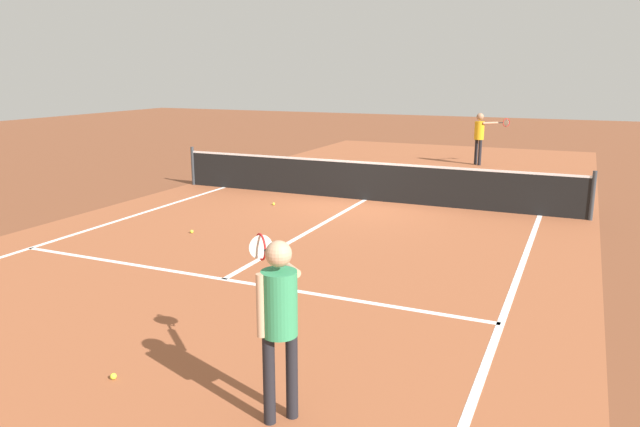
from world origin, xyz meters
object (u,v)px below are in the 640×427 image
object	(u,v)px
net	(365,180)
tennis_ball_by_baseline	(113,376)
tennis_ball_near_net	(274,204)
tennis_ball_mid_court	(192,232)
player_near	(279,310)
player_far	(480,133)

from	to	relation	value
net	tennis_ball_by_baseline	xyz separation A→B (m)	(0.64, -9.46, -0.46)
net	tennis_ball_near_net	bearing A→B (deg)	-140.86
net	tennis_ball_mid_court	bearing A→B (deg)	-115.32
tennis_ball_mid_court	tennis_ball_near_net	distance (m)	2.91
net	tennis_ball_mid_court	xyz separation A→B (m)	(-2.06, -4.36, -0.46)
net	player_near	size ratio (longest dim) A/B	6.08
player_near	tennis_ball_mid_court	distance (m)	6.90
tennis_ball_mid_court	player_near	bearing A→B (deg)	-47.54
tennis_ball_near_net	net	bearing A→B (deg)	39.14
tennis_ball_near_net	tennis_ball_mid_court	bearing A→B (deg)	-95.35
player_far	tennis_ball_mid_court	xyz separation A→B (m)	(-3.65, -11.41, -1.07)
net	tennis_ball_near_net	xyz separation A→B (m)	(-1.79, -1.46, -0.46)
tennis_ball_mid_court	tennis_ball_near_net	bearing A→B (deg)	84.65
player_far	tennis_ball_by_baseline	xyz separation A→B (m)	(-0.95, -16.52, -1.07)
player_near	tennis_ball_by_baseline	distance (m)	2.17
player_near	tennis_ball_near_net	size ratio (longest dim) A/B	25.76
player_far	tennis_ball_near_net	distance (m)	9.22
player_near	net	bearing A→B (deg)	105.16
player_near	tennis_ball_mid_court	xyz separation A→B (m)	(-4.61, 5.03, -1.03)
tennis_ball_mid_court	net	bearing A→B (deg)	64.68
player_far	tennis_ball_by_baseline	distance (m)	16.58
tennis_ball_mid_court	player_far	bearing A→B (deg)	72.28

